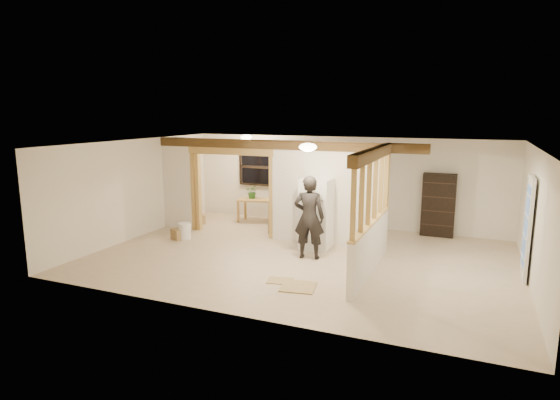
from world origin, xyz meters
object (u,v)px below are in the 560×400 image
at_px(work_table, 257,211).
at_px(bookshelf, 438,205).
at_px(shop_vac, 189,211).
at_px(refrigerator, 316,214).
at_px(woman, 309,217).

bearing_deg(work_table, bookshelf, -7.41).
relative_size(work_table, shop_vac, 1.65).
height_order(refrigerator, work_table, refrigerator).
distance_m(shop_vac, bookshelf, 6.93).
distance_m(work_table, bookshelf, 5.01).
bearing_deg(work_table, shop_vac, -169.93).
bearing_deg(woman, work_table, -55.36).
relative_size(work_table, bookshelf, 0.66).
bearing_deg(woman, shop_vac, -32.47).
distance_m(refrigerator, shop_vac, 4.43).
relative_size(woman, work_table, 1.69).
distance_m(woman, work_table, 3.70).
relative_size(refrigerator, woman, 0.90).
bearing_deg(shop_vac, refrigerator, -14.31).
distance_m(woman, shop_vac, 4.80).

